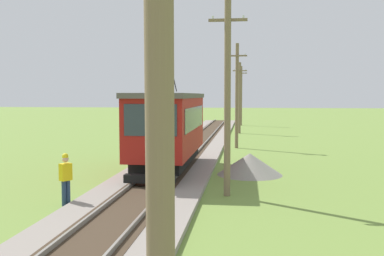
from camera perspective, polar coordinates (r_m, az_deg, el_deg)
The scene contains 8 objects.
red_tram at distance 21.02m, azimuth -3.05°, elevation 0.08°, with size 2.60×8.54×4.79m.
utility_pole_foreground at distance 3.58m, azimuth -4.29°, elevation 10.33°, with size 1.40×0.33×8.02m.
utility_pole_near_tram at distance 16.04m, azimuth 4.63°, elevation 4.33°, with size 1.40×0.44×7.31m.
utility_pole_mid at distance 31.21m, azimuth 5.85°, elevation 4.36°, with size 1.40×0.54×7.39m.
utility_pole_far at distance 43.33m, azimuth 6.21°, elevation 4.04°, with size 1.40×0.56×6.96m.
utility_pole_distant at distance 54.91m, azimuth 6.41°, elevation 4.29°, with size 1.40×0.44×7.35m.
gravel_pile at distance 20.83m, azimuth 7.51°, elevation -4.66°, with size 3.06×3.06×1.02m, color gray.
track_worker at distance 15.48m, azimuth -16.09°, elevation -6.11°, with size 0.41×0.45×1.78m.
Camera 1 is at (3.71, -2.44, 3.73)m, focal length 41.06 mm.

